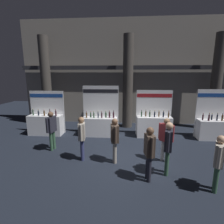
# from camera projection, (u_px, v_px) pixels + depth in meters

# --- Properties ---
(ground_plane) EXTENTS (26.41, 26.41, 0.00)m
(ground_plane) POSITION_uv_depth(u_px,v_px,m) (127.00, 157.00, 6.69)
(ground_plane) COLOR black
(hall_colonnade) EXTENTS (13.21, 1.37, 6.36)m
(hall_colonnade) POSITION_uv_depth(u_px,v_px,m) (128.00, 75.00, 10.67)
(hall_colonnade) COLOR gray
(hall_colonnade) RESTS_ON ground_plane
(exhibitor_booth_0) EXTENTS (1.81, 0.66, 2.26)m
(exhibitor_booth_0) POSITION_uv_depth(u_px,v_px,m) (46.00, 123.00, 9.12)
(exhibitor_booth_0) COLOR white
(exhibitor_booth_0) RESTS_ON ground_plane
(exhibitor_booth_1) EXTENTS (1.83, 0.66, 2.54)m
(exhibitor_booth_1) POSITION_uv_depth(u_px,v_px,m) (100.00, 124.00, 8.94)
(exhibitor_booth_1) COLOR white
(exhibitor_booth_1) RESTS_ON ground_plane
(exhibitor_booth_2) EXTENTS (1.78, 0.66, 2.32)m
(exhibitor_booth_2) POSITION_uv_depth(u_px,v_px,m) (154.00, 125.00, 8.80)
(exhibitor_booth_2) COLOR white
(exhibitor_booth_2) RESTS_ON ground_plane
(exhibitor_booth_3) EXTENTS (1.74, 0.66, 2.39)m
(exhibitor_booth_3) POSITION_uv_depth(u_px,v_px,m) (215.00, 127.00, 8.44)
(exhibitor_booth_3) COLOR white
(exhibitor_booth_3) RESTS_ON ground_plane
(visitor_0) EXTENTS (0.39, 0.56, 1.59)m
(visitor_0) POSITION_uv_depth(u_px,v_px,m) (219.00, 159.00, 4.56)
(visitor_0) COLOR #33563D
(visitor_0) RESTS_ON ground_plane
(visitor_2) EXTENTS (0.30, 0.60, 1.64)m
(visitor_2) POSITION_uv_depth(u_px,v_px,m) (52.00, 127.00, 7.14)
(visitor_2) COLOR #33563D
(visitor_2) RESTS_ON ground_plane
(visitor_3) EXTENTS (0.29, 0.54, 1.66)m
(visitor_3) POSITION_uv_depth(u_px,v_px,m) (149.00, 149.00, 5.03)
(visitor_3) COLOR #23232D
(visitor_3) RESTS_ON ground_plane
(visitor_4) EXTENTS (0.28, 0.52, 1.63)m
(visitor_4) POSITION_uv_depth(u_px,v_px,m) (82.00, 135.00, 6.30)
(visitor_4) COLOR navy
(visitor_4) RESTS_ON ground_plane
(visitor_5) EXTENTS (0.32, 0.53, 1.62)m
(visitor_5) POSITION_uv_depth(u_px,v_px,m) (115.00, 137.00, 6.10)
(visitor_5) COLOR #ADA393
(visitor_5) RESTS_ON ground_plane
(visitor_6) EXTENTS (0.32, 0.60, 1.70)m
(visitor_6) POSITION_uv_depth(u_px,v_px,m) (168.00, 144.00, 5.35)
(visitor_6) COLOR #33563D
(visitor_6) RESTS_ON ground_plane
(visitor_7) EXTENTS (0.47, 0.45, 1.61)m
(visitor_7) POSITION_uv_depth(u_px,v_px,m) (166.00, 136.00, 6.18)
(visitor_7) COLOR silver
(visitor_7) RESTS_ON ground_plane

